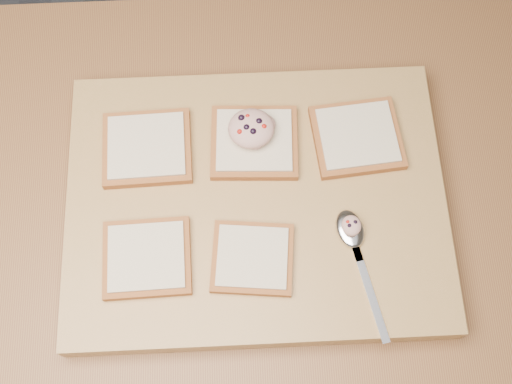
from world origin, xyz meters
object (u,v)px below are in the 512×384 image
tuna_salad_dollop (251,128)px  spoon (353,238)px  cutting_board (256,203)px  bread_far_center (254,142)px

tuna_salad_dollop → spoon: (0.14, -0.17, -0.03)m
cutting_board → spoon: spoon is taller
tuna_salad_dollop → spoon: 0.22m
bread_far_center → tuna_salad_dollop: size_ratio=1.96×
tuna_salad_dollop → spoon: size_ratio=0.35×
cutting_board → tuna_salad_dollop: (-0.00, 0.10, 0.06)m
bread_far_center → spoon: 0.21m
spoon → tuna_salad_dollop: bearing=129.6°
cutting_board → spoon: 0.16m
spoon → bread_far_center: bearing=130.6°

